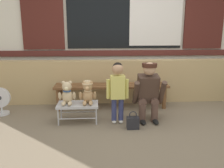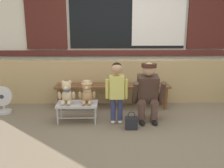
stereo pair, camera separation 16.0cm
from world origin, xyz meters
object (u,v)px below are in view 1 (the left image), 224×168
(adult_crouching, at_px, (149,91))
(small_display_bench, at_px, (78,106))
(teddy_bear_plain, at_px, (67,94))
(child_standing, at_px, (118,86))
(floor_fan, at_px, (1,101))
(wooden_bench_long, at_px, (112,88))
(teddy_bear_with_hat, at_px, (88,93))
(handbag_on_ground, at_px, (133,122))

(adult_crouching, bearing_deg, small_display_bench, 180.00)
(teddy_bear_plain, bearing_deg, small_display_bench, -0.51)
(child_standing, bearing_deg, teddy_bear_plain, 173.56)
(child_standing, xyz_separation_m, floor_fan, (-1.97, 0.48, -0.35))
(wooden_bench_long, height_order, teddy_bear_with_hat, teddy_bear_with_hat)
(small_display_bench, relative_size, adult_crouching, 0.67)
(teddy_bear_plain, distance_m, floor_fan, 1.27)
(child_standing, bearing_deg, handbag_on_ground, -50.02)
(wooden_bench_long, xyz_separation_m, floor_fan, (-1.92, -0.28, -0.13))
(child_standing, bearing_deg, floor_fan, 166.21)
(floor_fan, bearing_deg, teddy_bear_plain, -18.42)
(small_display_bench, xyz_separation_m, adult_crouching, (1.12, -0.00, 0.21))
(wooden_bench_long, distance_m, handbag_on_ground, 1.08)
(small_display_bench, height_order, floor_fan, floor_fan)
(wooden_bench_long, height_order, floor_fan, floor_fan)
(teddy_bear_plain, height_order, child_standing, child_standing)
(adult_crouching, bearing_deg, child_standing, -170.21)
(handbag_on_ground, distance_m, floor_fan, 2.30)
(wooden_bench_long, height_order, teddy_bear_plain, teddy_bear_plain)
(floor_fan, bearing_deg, wooden_bench_long, 8.34)
(wooden_bench_long, bearing_deg, teddy_bear_plain, -137.50)
(handbag_on_ground, bearing_deg, teddy_bear_with_hat, 153.32)
(adult_crouching, xyz_separation_m, handbag_on_ground, (-0.30, -0.33, -0.38))
(teddy_bear_with_hat, distance_m, child_standing, 0.49)
(child_standing, bearing_deg, teddy_bear_with_hat, 169.10)
(child_standing, bearing_deg, wooden_bench_long, 93.28)
(handbag_on_ground, height_order, floor_fan, floor_fan)
(teddy_bear_with_hat, xyz_separation_m, floor_fan, (-1.50, 0.39, -0.23))
(small_display_bench, bearing_deg, handbag_on_ground, -21.95)
(teddy_bear_with_hat, bearing_deg, teddy_bear_plain, -179.87)
(child_standing, bearing_deg, adult_crouching, 9.79)
(teddy_bear_with_hat, bearing_deg, small_display_bench, -179.23)
(small_display_bench, relative_size, teddy_bear_with_hat, 1.76)
(wooden_bench_long, distance_m, teddy_bear_with_hat, 0.80)
(small_display_bench, bearing_deg, child_standing, -7.94)
(small_display_bench, height_order, teddy_bear_plain, teddy_bear_plain)
(wooden_bench_long, bearing_deg, child_standing, -86.72)
(teddy_bear_with_hat, bearing_deg, child_standing, -10.90)
(child_standing, distance_m, floor_fan, 2.05)
(teddy_bear_with_hat, height_order, floor_fan, teddy_bear_with_hat)
(wooden_bench_long, relative_size, teddy_bear_with_hat, 5.78)
(floor_fan, bearing_deg, teddy_bear_with_hat, -14.67)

